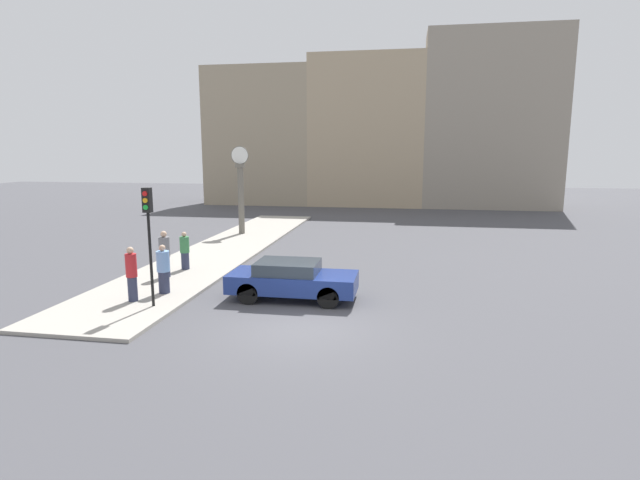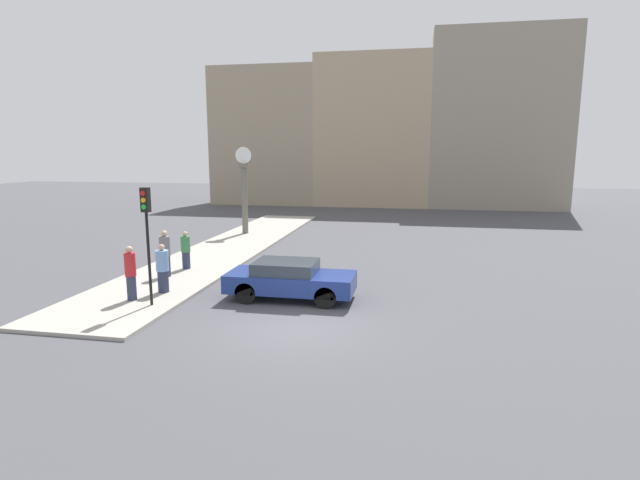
{
  "view_description": "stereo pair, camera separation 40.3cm",
  "coord_description": "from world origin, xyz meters",
  "px_view_note": "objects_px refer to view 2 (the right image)",
  "views": [
    {
      "loc": [
        2.88,
        -13.31,
        4.95
      ],
      "look_at": [
        -0.5,
        6.21,
        1.42
      ],
      "focal_mm": 28.0,
      "sensor_mm": 36.0,
      "label": 1
    },
    {
      "loc": [
        3.27,
        -13.23,
        4.95
      ],
      "look_at": [
        -0.5,
        6.21,
        1.42
      ],
      "focal_mm": 28.0,
      "sensor_mm": 36.0,
      "label": 2
    }
  ],
  "objects_px": {
    "traffic_light_near": "(147,222)",
    "pedestrian_green_hoodie": "(186,250)",
    "sedan_car": "(290,279)",
    "street_clock": "(244,191)",
    "pedestrian_blue_stripe": "(163,269)",
    "pedestrian_grey_jacket": "(165,254)",
    "pedestrian_red_top": "(131,273)"
  },
  "relations": [
    {
      "from": "traffic_light_near",
      "to": "pedestrian_green_hoodie",
      "type": "bearing_deg",
      "value": 103.35
    },
    {
      "from": "sedan_car",
      "to": "street_clock",
      "type": "relative_size",
      "value": 0.84
    },
    {
      "from": "traffic_light_near",
      "to": "pedestrian_blue_stripe",
      "type": "distance_m",
      "value": 2.37
    },
    {
      "from": "street_clock",
      "to": "pedestrian_grey_jacket",
      "type": "height_order",
      "value": "street_clock"
    },
    {
      "from": "traffic_light_near",
      "to": "pedestrian_green_hoodie",
      "type": "distance_m",
      "value": 5.37
    },
    {
      "from": "pedestrian_green_hoodie",
      "to": "pedestrian_red_top",
      "type": "relative_size",
      "value": 0.87
    },
    {
      "from": "sedan_car",
      "to": "traffic_light_near",
      "type": "xyz_separation_m",
      "value": [
        -4.09,
        -1.81,
        2.1
      ]
    },
    {
      "from": "pedestrian_grey_jacket",
      "to": "pedestrian_blue_stripe",
      "type": "distance_m",
      "value": 2.29
    },
    {
      "from": "pedestrian_blue_stripe",
      "to": "sedan_car",
      "type": "bearing_deg",
      "value": 4.81
    },
    {
      "from": "pedestrian_red_top",
      "to": "pedestrian_grey_jacket",
      "type": "bearing_deg",
      "value": 97.86
    },
    {
      "from": "pedestrian_green_hoodie",
      "to": "street_clock",
      "type": "bearing_deg",
      "value": 94.03
    },
    {
      "from": "traffic_light_near",
      "to": "street_clock",
      "type": "height_order",
      "value": "street_clock"
    },
    {
      "from": "pedestrian_green_hoodie",
      "to": "pedestrian_grey_jacket",
      "type": "height_order",
      "value": "pedestrian_grey_jacket"
    },
    {
      "from": "pedestrian_green_hoodie",
      "to": "pedestrian_grey_jacket",
      "type": "distance_m",
      "value": 1.4
    },
    {
      "from": "pedestrian_grey_jacket",
      "to": "pedestrian_blue_stripe",
      "type": "height_order",
      "value": "pedestrian_grey_jacket"
    },
    {
      "from": "sedan_car",
      "to": "pedestrian_blue_stripe",
      "type": "xyz_separation_m",
      "value": [
        -4.44,
        -0.37,
        0.25
      ]
    },
    {
      "from": "pedestrian_green_hoodie",
      "to": "pedestrian_blue_stripe",
      "type": "relative_size",
      "value": 0.93
    },
    {
      "from": "street_clock",
      "to": "pedestrian_blue_stripe",
      "type": "bearing_deg",
      "value": -83.42
    },
    {
      "from": "pedestrian_green_hoodie",
      "to": "pedestrian_blue_stripe",
      "type": "height_order",
      "value": "pedestrian_blue_stripe"
    },
    {
      "from": "sedan_car",
      "to": "pedestrian_grey_jacket",
      "type": "relative_size",
      "value": 2.36
    },
    {
      "from": "traffic_light_near",
      "to": "pedestrian_red_top",
      "type": "relative_size",
      "value": 2.08
    },
    {
      "from": "sedan_car",
      "to": "traffic_light_near",
      "type": "distance_m",
      "value": 4.95
    },
    {
      "from": "pedestrian_green_hoodie",
      "to": "pedestrian_blue_stripe",
      "type": "xyz_separation_m",
      "value": [
        0.81,
        -3.45,
        0.06
      ]
    },
    {
      "from": "pedestrian_red_top",
      "to": "pedestrian_green_hoodie",
      "type": "bearing_deg",
      "value": 93.15
    },
    {
      "from": "street_clock",
      "to": "pedestrian_green_hoodie",
      "type": "distance_m",
      "value": 9.39
    },
    {
      "from": "pedestrian_blue_stripe",
      "to": "pedestrian_grey_jacket",
      "type": "bearing_deg",
      "value": 115.7
    },
    {
      "from": "pedestrian_red_top",
      "to": "pedestrian_blue_stripe",
      "type": "relative_size",
      "value": 1.06
    },
    {
      "from": "pedestrian_red_top",
      "to": "pedestrian_grey_jacket",
      "type": "xyz_separation_m",
      "value": [
        -0.43,
        3.12,
        -0.0
      ]
    },
    {
      "from": "pedestrian_grey_jacket",
      "to": "pedestrian_blue_stripe",
      "type": "xyz_separation_m",
      "value": [
        0.99,
        -2.06,
        -0.07
      ]
    },
    {
      "from": "traffic_light_near",
      "to": "pedestrian_grey_jacket",
      "type": "distance_m",
      "value": 4.15
    },
    {
      "from": "sedan_car",
      "to": "pedestrian_grey_jacket",
      "type": "bearing_deg",
      "value": 162.72
    },
    {
      "from": "sedan_car",
      "to": "street_clock",
      "type": "bearing_deg",
      "value": 115.67
    }
  ]
}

